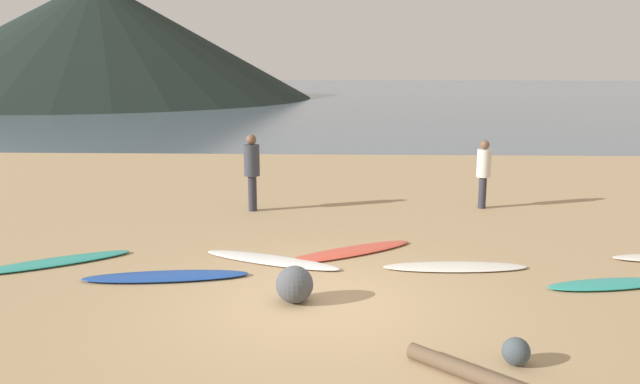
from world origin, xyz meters
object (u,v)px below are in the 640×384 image
(surfboard_4, at_px, (271,260))
(surfboard_6, at_px, (455,267))
(surfboard_5, at_px, (348,252))
(person_0, at_px, (484,168))
(person_1, at_px, (252,166))
(surfboard_7, at_px, (608,284))
(beach_rock_near, at_px, (516,351))
(driftwood_log, at_px, (494,382))
(beach_rock_far, at_px, (295,284))
(surfboard_2, at_px, (53,262))
(surfboard_3, at_px, (166,276))

(surfboard_4, xyz_separation_m, surfboard_6, (3.09, -0.24, -0.00))
(surfboard_6, bearing_deg, surfboard_5, 153.92)
(person_0, relative_size, person_1, 0.91)
(surfboard_5, distance_m, surfboard_7, 4.24)
(person_0, distance_m, beach_rock_near, 7.95)
(driftwood_log, xyz_separation_m, beach_rock_near, (0.37, 0.57, 0.07))
(person_1, bearing_deg, beach_rock_far, 54.86)
(person_1, bearing_deg, surfboard_7, 93.00)
(surfboard_4, bearing_deg, driftwood_log, -34.47)
(surfboard_5, bearing_deg, surfboard_7, -53.54)
(person_1, relative_size, beach_rock_near, 5.53)
(surfboard_2, relative_size, person_0, 1.60)
(surfboard_5, height_order, surfboard_6, surfboard_5)
(driftwood_log, bearing_deg, surfboard_6, 85.91)
(surfboard_5, bearing_deg, beach_rock_far, -140.69)
(surfboard_4, relative_size, surfboard_6, 1.06)
(driftwood_log, height_order, beach_rock_near, beach_rock_near)
(surfboard_4, height_order, driftwood_log, driftwood_log)
(person_1, bearing_deg, surfboard_5, 74.87)
(surfboard_2, height_order, surfboard_4, surfboard_2)
(surfboard_2, distance_m, surfboard_6, 6.78)
(surfboard_4, bearing_deg, surfboard_7, 10.65)
(person_1, bearing_deg, beach_rock_near, 69.61)
(person_0, bearing_deg, beach_rock_far, -50.03)
(surfboard_6, bearing_deg, surfboard_2, 177.65)
(surfboard_2, distance_m, beach_rock_far, 4.52)
(surfboard_7, bearing_deg, surfboard_6, 149.24)
(surfboard_4, xyz_separation_m, surfboard_7, (5.28, -1.01, 0.00))
(surfboard_2, height_order, person_1, person_1)
(person_1, distance_m, beach_rock_far, 5.80)
(surfboard_2, height_order, surfboard_5, surfboard_2)
(surfboard_2, height_order, surfboard_3, surfboard_3)
(surfboard_2, xyz_separation_m, surfboard_7, (8.97, -0.75, 0.00))
(beach_rock_far, bearing_deg, surfboard_7, 9.74)
(surfboard_4, bearing_deg, person_1, 124.25)
(surfboard_5, distance_m, person_1, 4.02)
(surfboard_2, height_order, surfboard_6, surfboard_2)
(person_0, xyz_separation_m, person_1, (-5.35, -0.46, 0.09))
(person_1, height_order, driftwood_log, person_1)
(beach_rock_near, bearing_deg, person_0, 80.47)
(beach_rock_far, bearing_deg, person_1, 104.03)
(person_0, xyz_separation_m, beach_rock_far, (-3.95, -6.03, -0.68))
(person_0, relative_size, beach_rock_far, 2.99)
(surfboard_3, distance_m, surfboard_4, 1.81)
(surfboard_6, relative_size, beach_rock_near, 7.51)
(surfboard_4, distance_m, beach_rock_near, 4.81)
(surfboard_3, height_order, beach_rock_near, beach_rock_near)
(surfboard_5, height_order, beach_rock_near, beach_rock_near)
(surfboard_4, relative_size, surfboard_7, 1.30)
(surfboard_7, xyz_separation_m, beach_rock_near, (-2.09, -2.59, 0.12))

